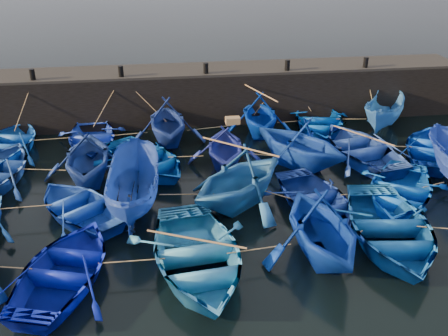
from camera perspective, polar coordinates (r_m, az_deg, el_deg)
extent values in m
plane|color=black|center=(16.72, 1.50, -7.02)|extent=(120.00, 120.00, 0.00)
cube|color=black|center=(25.63, -2.24, 8.36)|extent=(26.00, 2.50, 2.50)
cube|color=black|center=(25.25, -2.29, 11.18)|extent=(26.00, 2.50, 0.12)
cylinder|color=black|center=(24.85, -21.05, 9.94)|extent=(0.24, 0.24, 0.50)
cylinder|color=black|center=(24.25, -11.70, 10.77)|extent=(0.24, 0.24, 0.50)
cylinder|color=black|center=(24.31, -2.09, 11.33)|extent=(0.24, 0.24, 0.50)
cylinder|color=black|center=(25.01, 7.26, 11.58)|extent=(0.24, 0.24, 0.50)
cylinder|color=black|center=(26.30, 15.89, 11.54)|extent=(0.24, 0.24, 0.50)
imported|color=#0E469F|center=(23.76, -23.44, 2.65)|extent=(4.13, 5.24, 0.98)
imported|color=blue|center=(23.12, -14.94, 3.28)|extent=(3.52, 4.66, 0.91)
imported|color=navy|center=(22.82, -6.54, 5.37)|extent=(3.63, 4.16, 2.13)
imported|color=#0331BD|center=(23.67, 4.05, 6.17)|extent=(3.64, 4.13, 2.05)
imported|color=#013EA2|center=(24.66, 10.73, 5.32)|extent=(4.28, 5.39, 1.01)
imported|color=#2C68BB|center=(25.58, 17.88, 6.01)|extent=(3.78, 4.36, 1.64)
imported|color=navy|center=(19.85, -15.28, 1.34)|extent=(3.76, 4.32, 2.21)
imported|color=#04469F|center=(20.51, -8.92, 0.93)|extent=(5.36, 5.76, 0.97)
imported|color=navy|center=(20.39, 0.14, 2.56)|extent=(3.53, 3.97, 1.91)
imported|color=#0F3897|center=(20.53, 8.72, 2.99)|extent=(5.63, 5.73, 2.29)
imported|color=#21449B|center=(22.11, 15.44, 2.30)|extent=(4.53, 5.63, 1.04)
imported|color=#0538B4|center=(23.20, 22.62, 2.16)|extent=(4.88, 5.43, 0.93)
imported|color=blue|center=(17.86, -16.21, -4.19)|extent=(4.90, 5.12, 0.87)
imported|color=navy|center=(17.60, -10.39, -2.16)|extent=(2.09, 4.86, 1.84)
imported|color=#1F5B93|center=(17.46, 1.75, -1.09)|extent=(5.76, 5.67, 2.30)
imported|color=navy|center=(17.80, 10.45, -3.55)|extent=(3.89, 4.87, 0.90)
imported|color=blue|center=(19.07, 19.41, -2.46)|extent=(5.27, 5.67, 0.96)
imported|color=#06139D|center=(14.94, -17.63, -10.88)|extent=(4.44, 5.30, 0.94)
imported|color=#2C7FD0|center=(14.61, -3.20, -10.00)|extent=(4.36, 5.71, 1.11)
imported|color=navy|center=(15.13, 11.07, -6.56)|extent=(3.95, 4.48, 2.21)
imported|color=#10559E|center=(16.60, 18.43, -6.56)|extent=(4.44, 5.76, 1.11)
cube|color=olive|center=(20.01, 1.00, 5.46)|extent=(0.57, 0.34, 0.27)
cylinder|color=tan|center=(23.35, -19.28, 3.14)|extent=(1.74, 0.13, 0.04)
cylinder|color=tan|center=(22.99, -10.73, 3.84)|extent=(1.62, 0.18, 0.04)
cylinder|color=tan|center=(23.33, -1.14, 4.67)|extent=(2.55, 0.44, 0.04)
cylinder|color=tan|center=(24.20, 7.43, 5.27)|extent=(1.15, 0.10, 0.04)
cylinder|color=tan|center=(25.11, 14.34, 5.44)|extent=(1.44, 0.23, 0.04)
cylinder|color=tan|center=(20.59, -20.11, -0.17)|extent=(1.88, 0.41, 0.04)
cylinder|color=tan|center=(20.25, -11.98, 0.51)|extent=(0.39, 0.68, 0.04)
cylinder|color=tan|center=(20.46, -4.39, 1.31)|extent=(1.45, 0.13, 0.04)
cylinder|color=tan|center=(20.61, 4.40, 1.51)|extent=(1.24, 0.46, 0.04)
cylinder|color=tan|center=(21.40, 12.13, 1.95)|extent=(1.08, 0.49, 0.04)
cylinder|color=tan|center=(22.59, 19.14, 2.37)|extent=(1.22, 0.36, 0.04)
cylinder|color=tan|center=(18.17, -21.92, -4.17)|extent=(1.83, 0.08, 0.04)
cylinder|color=tan|center=(17.76, -13.28, -3.54)|extent=(0.08, 0.22, 0.04)
cylinder|color=tan|center=(17.66, -4.29, -3.02)|extent=(1.91, 0.26, 0.04)
cylinder|color=tan|center=(17.70, 6.10, -3.04)|extent=(0.84, 0.72, 0.04)
cylinder|color=tan|center=(18.34, 15.12, -2.76)|extent=(1.36, 0.18, 0.04)
cylinder|color=tan|center=(19.78, 22.84, -1.78)|extent=(0.96, 0.30, 0.04)
cylinder|color=tan|center=(15.39, -23.34, -10.39)|extent=(1.30, 0.34, 0.04)
cylinder|color=tan|center=(14.64, -10.50, -10.41)|extent=(1.87, 0.07, 0.04)
cylinder|color=tan|center=(14.91, 4.06, -9.20)|extent=(1.95, 0.23, 0.04)
cylinder|color=tan|center=(15.98, 14.80, -7.42)|extent=(0.63, 0.44, 0.04)
cylinder|color=tan|center=(24.79, -21.92, 6.61)|extent=(1.01, 1.02, 2.09)
cylinder|color=tan|center=(24.17, -13.18, 7.37)|extent=(1.47, 0.93, 2.09)
cylinder|color=tan|center=(24.13, -9.10, 7.71)|extent=(2.02, 0.78, 2.10)
cylinder|color=tan|center=(24.92, 5.36, 8.54)|extent=(1.70, 0.37, 2.09)
cylinder|color=tan|center=(25.32, 8.64, 8.64)|extent=(1.31, 0.31, 2.09)
cylinder|color=tan|center=(26.46, 16.34, 8.66)|extent=(0.57, 0.51, 2.08)
cylinder|color=#99724C|center=(23.33, 4.13, 8.60)|extent=(1.08, 2.84, 0.06)
cylinder|color=#99724C|center=(21.90, 15.61, 3.61)|extent=(1.77, 2.49, 0.06)
cylinder|color=#99724C|center=(16.95, 1.81, 2.44)|extent=(2.34, 1.97, 0.06)
cylinder|color=#99724C|center=(14.27, -3.26, -8.12)|extent=(2.74, 1.32, 0.06)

